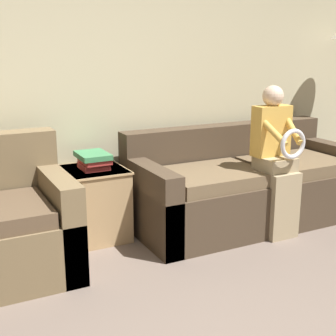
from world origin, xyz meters
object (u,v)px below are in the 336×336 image
book_stack (94,160)px  couch_main (244,187)px  child_left_seated (277,155)px  side_shelf (96,202)px

book_stack → couch_main: bearing=-10.1°
child_left_seated → side_shelf: bearing=156.3°
couch_main → child_left_seated: 0.52m
side_shelf → couch_main: bearing=-10.0°
book_stack → child_left_seated: bearing=-23.8°
side_shelf → book_stack: bearing=123.2°
child_left_seated → side_shelf: size_ratio=2.10×
child_left_seated → book_stack: 1.50m
side_shelf → child_left_seated: bearing=-23.7°
child_left_seated → side_shelf: 1.54m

